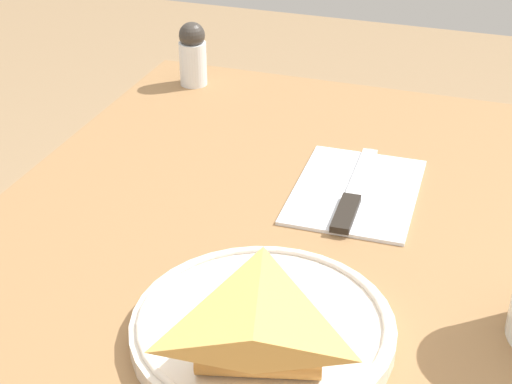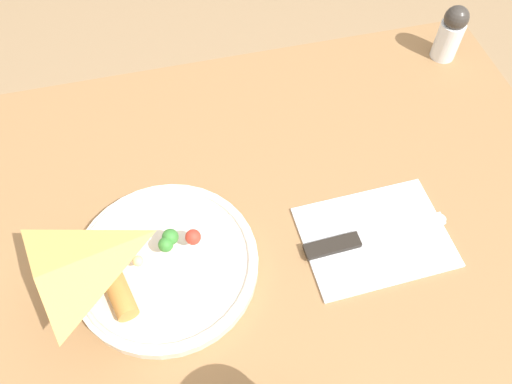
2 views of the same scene
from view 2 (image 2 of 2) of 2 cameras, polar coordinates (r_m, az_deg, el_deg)
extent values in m
cube|color=olive|center=(0.61, -3.20, -10.68)|extent=(0.97, 0.75, 0.03)
cube|color=brown|center=(1.18, 15.44, 1.81)|extent=(0.06, 0.06, 0.71)
cylinder|color=silver|center=(0.60, -10.23, -8.12)|extent=(0.22, 0.22, 0.02)
torus|color=silver|center=(0.60, -10.36, -7.72)|extent=(0.21, 0.21, 0.01)
pyramid|color=#DBA351|center=(0.59, -10.26, -7.26)|extent=(0.15, 0.13, 0.02)
cylinder|color=#C68942|center=(0.59, -15.93, -9.67)|extent=(0.05, 0.10, 0.02)
sphere|color=#EFDB93|center=(0.58, -13.35, -7.68)|extent=(0.01, 0.01, 0.01)
sphere|color=red|center=(0.58, -7.20, -5.13)|extent=(0.02, 0.02, 0.02)
sphere|color=#388433|center=(0.58, -9.77, -5.09)|extent=(0.02, 0.02, 0.02)
sphere|color=#388433|center=(0.58, -10.28, -5.94)|extent=(0.02, 0.02, 0.02)
cube|color=silver|center=(0.64, 13.42, -5.01)|extent=(0.18, 0.13, 0.00)
cube|color=black|center=(0.61, 8.71, -6.10)|extent=(0.07, 0.02, 0.01)
cube|color=silver|center=(0.64, 16.28, -4.04)|extent=(0.11, 0.02, 0.00)
ellipsoid|color=silver|center=(0.67, 20.13, -2.93)|extent=(0.02, 0.02, 0.00)
cylinder|color=white|center=(0.86, 21.06, 15.87)|extent=(0.04, 0.04, 0.06)
sphere|color=#38332D|center=(0.84, 21.95, 17.96)|extent=(0.04, 0.04, 0.04)
camera|label=1|loc=(0.54, -80.34, -7.64)|focal=55.00mm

